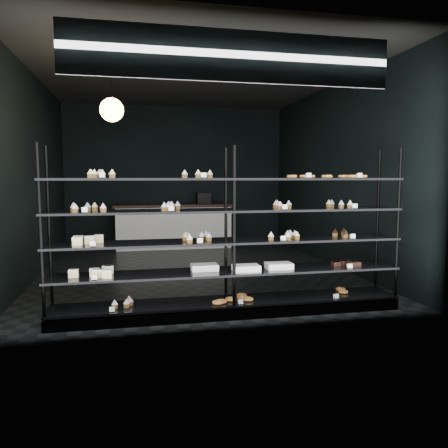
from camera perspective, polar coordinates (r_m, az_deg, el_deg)
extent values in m
cube|color=black|center=(7.47, -3.90, -6.01)|extent=(5.00, 6.00, 0.01)
cube|color=black|center=(7.48, -4.08, 18.63)|extent=(5.00, 6.00, 0.01)
cube|color=black|center=(10.28, -6.23, 6.22)|extent=(5.00, 0.01, 3.20)
cube|color=black|center=(4.35, 1.32, 6.51)|extent=(5.00, 0.01, 3.20)
cube|color=black|center=(7.40, -23.66, 5.82)|extent=(0.01, 6.00, 3.20)
cube|color=black|center=(8.03, 14.10, 6.13)|extent=(0.01, 6.00, 3.20)
cube|color=black|center=(5.13, 0.76, -11.01)|extent=(4.00, 0.50, 0.12)
cylinder|color=black|center=(4.69, -22.80, -1.52)|extent=(0.04, 0.04, 1.85)
cylinder|color=black|center=(5.12, -21.86, -0.88)|extent=(0.04, 0.04, 1.85)
cylinder|color=black|center=(4.72, 1.35, -1.00)|extent=(0.04, 0.04, 1.85)
cylinder|color=black|center=(5.15, 0.25, -0.41)|extent=(0.04, 0.04, 1.85)
cylinder|color=black|center=(5.51, 21.75, -0.42)|extent=(0.04, 0.04, 1.85)
cylinder|color=black|center=(5.88, 19.40, 0.05)|extent=(0.04, 0.04, 1.85)
cube|color=black|center=(5.10, 0.76, -10.05)|extent=(4.00, 0.50, 0.03)
cube|color=black|center=(5.02, 0.77, -6.20)|extent=(4.00, 0.50, 0.02)
cube|color=black|center=(4.95, 0.77, -2.24)|extent=(4.00, 0.50, 0.02)
cube|color=black|center=(4.92, 0.78, 1.80)|extent=(4.00, 0.50, 0.02)
cube|color=black|center=(4.90, 0.79, 5.88)|extent=(4.00, 0.50, 0.02)
cube|color=white|center=(4.61, -15.04, 6.13)|extent=(0.06, 0.04, 0.06)
cube|color=white|center=(4.66, -2.91, 6.32)|extent=(0.06, 0.04, 0.06)
cube|color=white|center=(5.01, 11.49, 6.19)|extent=(0.06, 0.04, 0.06)
cube|color=white|center=(5.27, 17.60, 6.02)|extent=(0.06, 0.04, 0.06)
cube|color=white|center=(4.64, -17.28, 1.73)|extent=(0.06, 0.04, 0.06)
cube|color=white|center=(4.63, -7.07, 1.96)|extent=(0.05, 0.04, 0.06)
cube|color=white|center=(4.90, 8.05, 2.17)|extent=(0.05, 0.04, 0.06)
cube|color=white|center=(5.23, 16.43, 2.22)|extent=(0.06, 0.04, 0.06)
cube|color=white|center=(4.68, -17.09, -2.54)|extent=(0.06, 0.04, 0.06)
cube|color=white|center=(4.71, -3.11, -2.23)|extent=(0.06, 0.04, 0.06)
cube|color=white|center=(4.94, 8.06, -1.88)|extent=(0.05, 0.04, 0.06)
cube|color=white|center=(5.28, 16.70, -1.57)|extent=(0.06, 0.04, 0.06)
cube|color=white|center=(4.74, -17.13, -6.73)|extent=(0.06, 0.04, 0.06)
cube|color=white|center=(5.32, 16.27, -5.32)|extent=(0.06, 0.04, 0.06)
cube|color=white|center=(4.81, -14.03, -10.76)|extent=(0.06, 0.04, 0.06)
cube|color=white|center=(4.94, 2.02, -10.15)|extent=(0.05, 0.04, 0.06)
cube|color=white|center=(5.32, 14.42, -9.14)|extent=(0.06, 0.04, 0.06)
cube|color=#0C1440|center=(4.58, 1.12, 21.04)|extent=(3.20, 0.04, 0.45)
cube|color=white|center=(4.56, 1.18, 21.11)|extent=(3.30, 0.02, 0.50)
cylinder|color=black|center=(6.16, -14.57, 18.31)|extent=(0.01, 0.01, 0.58)
sphere|color=#FFB059|center=(6.08, -14.46, 14.24)|extent=(0.31, 0.31, 0.31)
cube|color=white|center=(9.84, -6.59, -0.43)|extent=(2.51, 0.60, 0.92)
cube|color=black|center=(9.79, -6.62, 2.42)|extent=(2.61, 0.65, 0.06)
cube|color=black|center=(9.87, -2.71, 3.38)|extent=(0.30, 0.30, 0.25)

